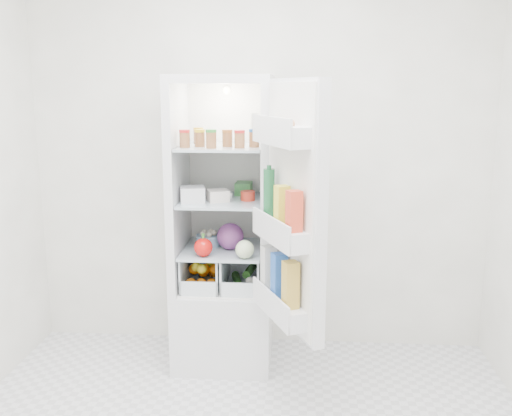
# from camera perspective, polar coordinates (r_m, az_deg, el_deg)

# --- Properties ---
(room_walls) EXTENTS (3.02, 3.02, 2.61)m
(room_walls) POSITION_cam_1_polar(r_m,az_deg,el_deg) (2.23, -2.47, 8.42)
(room_walls) COLOR beige
(room_walls) RESTS_ON ground
(refrigerator) EXTENTS (0.60, 0.60, 1.80)m
(refrigerator) POSITION_cam_1_polar(r_m,az_deg,el_deg) (3.65, -3.13, -4.99)
(refrigerator) COLOR silver
(refrigerator) RESTS_ON ground
(shelf_low) EXTENTS (0.49, 0.53, 0.01)m
(shelf_low) POSITION_cam_1_polar(r_m,az_deg,el_deg) (3.57, -3.28, -4.13)
(shelf_low) COLOR #A7B9C4
(shelf_low) RESTS_ON refrigerator
(shelf_mid) EXTENTS (0.49, 0.53, 0.02)m
(shelf_mid) POSITION_cam_1_polar(r_m,az_deg,el_deg) (3.50, -3.34, 0.76)
(shelf_mid) COLOR #A7B9C4
(shelf_mid) RESTS_ON refrigerator
(shelf_top) EXTENTS (0.49, 0.53, 0.02)m
(shelf_top) POSITION_cam_1_polar(r_m,az_deg,el_deg) (3.45, -3.40, 6.14)
(shelf_top) COLOR #A7B9C4
(shelf_top) RESTS_ON refrigerator
(crisper_left) EXTENTS (0.23, 0.46, 0.22)m
(crisper_left) POSITION_cam_1_polar(r_m,az_deg,el_deg) (3.63, -5.18, -6.05)
(crisper_left) COLOR silver
(crisper_left) RESTS_ON refrigerator
(crisper_right) EXTENTS (0.23, 0.46, 0.22)m
(crisper_right) POSITION_cam_1_polar(r_m,az_deg,el_deg) (3.59, -1.30, -6.17)
(crisper_right) COLOR silver
(crisper_right) RESTS_ON refrigerator
(condiment_jars) EXTENTS (0.46, 0.32, 0.08)m
(condiment_jars) POSITION_cam_1_polar(r_m,az_deg,el_deg) (3.37, -3.99, 6.85)
(condiment_jars) COLOR #B21919
(condiment_jars) RESTS_ON shelf_top
(squeeze_bottle) EXTENTS (0.06, 0.06, 0.19)m
(squeeze_bottle) POSITION_cam_1_polar(r_m,az_deg,el_deg) (3.45, -0.18, 7.89)
(squeeze_bottle) COLOR silver
(squeeze_bottle) RESTS_ON shelf_top
(tub_white) EXTENTS (0.17, 0.17, 0.09)m
(tub_white) POSITION_cam_1_polar(r_m,az_deg,el_deg) (3.42, -6.38, 1.37)
(tub_white) COLOR silver
(tub_white) RESTS_ON shelf_mid
(tub_cream) EXTENTS (0.15, 0.15, 0.07)m
(tub_cream) POSITION_cam_1_polar(r_m,az_deg,el_deg) (3.43, -3.83, 1.24)
(tub_cream) COLOR silver
(tub_cream) RESTS_ON shelf_mid
(tin_red) EXTENTS (0.11, 0.11, 0.06)m
(tin_red) POSITION_cam_1_polar(r_m,az_deg,el_deg) (3.45, -0.82, 1.23)
(tin_red) COLOR red
(tin_red) RESTS_ON shelf_mid
(foil_tray) EXTENTS (0.18, 0.16, 0.04)m
(foil_tray) POSITION_cam_1_polar(r_m,az_deg,el_deg) (3.55, -3.77, 1.34)
(foil_tray) COLOR silver
(foil_tray) RESTS_ON shelf_mid
(tub_green) EXTENTS (0.10, 0.14, 0.08)m
(tub_green) POSITION_cam_1_polar(r_m,az_deg,el_deg) (3.64, -1.24, 1.98)
(tub_green) COLOR #3F8B43
(tub_green) RESTS_ON shelf_mid
(red_cabbage) EXTENTS (0.16, 0.16, 0.16)m
(red_cabbage) POSITION_cam_1_polar(r_m,az_deg,el_deg) (3.52, -2.59, -2.84)
(red_cabbage) COLOR #541C4A
(red_cabbage) RESTS_ON shelf_low
(bell_pepper) EXTENTS (0.11, 0.11, 0.11)m
(bell_pepper) POSITION_cam_1_polar(r_m,az_deg,el_deg) (3.39, -5.29, -3.94)
(bell_pepper) COLOR red
(bell_pepper) RESTS_ON shelf_low
(mushroom_bowl) EXTENTS (0.20, 0.20, 0.07)m
(mushroom_bowl) POSITION_cam_1_polar(r_m,az_deg,el_deg) (3.61, -4.78, -3.25)
(mushroom_bowl) COLOR #87A9C9
(mushroom_bowl) RESTS_ON shelf_low
(salad_bag) EXTENTS (0.11, 0.11, 0.11)m
(salad_bag) POSITION_cam_1_polar(r_m,az_deg,el_deg) (3.34, -1.14, -4.16)
(salad_bag) COLOR beige
(salad_bag) RESTS_ON shelf_low
(citrus_pile) EXTENTS (0.20, 0.31, 0.16)m
(citrus_pile) POSITION_cam_1_polar(r_m,az_deg,el_deg) (3.62, -5.22, -6.54)
(citrus_pile) COLOR orange
(citrus_pile) RESTS_ON refrigerator
(veg_pile) EXTENTS (0.16, 0.30, 0.10)m
(veg_pile) POSITION_cam_1_polar(r_m,az_deg,el_deg) (3.61, -1.22, -6.89)
(veg_pile) COLOR #1A4517
(veg_pile) RESTS_ON refrigerator
(fridge_door) EXTENTS (0.38, 0.57, 1.30)m
(fridge_door) POSITION_cam_1_polar(r_m,az_deg,el_deg) (2.92, 3.49, -0.63)
(fridge_door) COLOR silver
(fridge_door) RESTS_ON refrigerator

